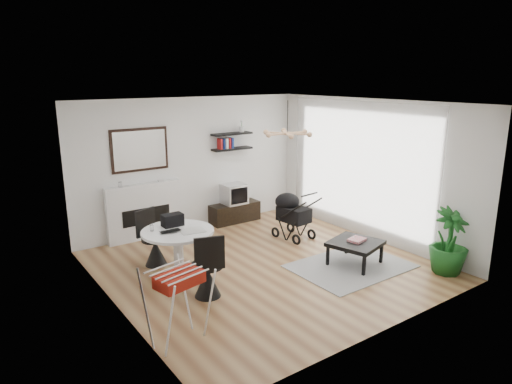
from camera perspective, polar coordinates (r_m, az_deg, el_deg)
floor at (r=7.79m, az=1.03°, el=-9.17°), size 5.00×5.00×0.00m
ceiling at (r=7.15m, az=1.13°, el=11.08°), size 5.00×5.00×0.00m
wall_back at (r=9.44m, az=-8.00°, el=3.48°), size 5.00×0.00×5.00m
wall_left at (r=6.25m, az=-17.70°, el=-2.68°), size 0.00×5.00×5.00m
wall_right at (r=9.03m, az=13.95°, el=2.70°), size 0.00×5.00×5.00m
sheer_curtain at (r=9.09m, az=12.59°, el=2.85°), size 0.04×3.60×2.60m
fireplace at (r=9.08m, az=-13.79°, el=-1.55°), size 1.50×0.17×2.16m
shelf_lower at (r=9.72m, az=-3.01°, el=5.41°), size 0.90×0.25×0.04m
shelf_upper at (r=9.68m, az=-3.03°, el=7.28°), size 0.90×0.25×0.04m
pendant_lamp at (r=7.87m, az=3.93°, el=7.32°), size 0.90×0.90×0.10m
tv_console at (r=9.97m, az=-2.67°, el=-2.57°), size 1.11×0.39×0.42m
crt_tv at (r=9.85m, az=-2.75°, el=-0.23°), size 0.49×0.43×0.43m
dining_table at (r=7.19m, az=-9.68°, el=-6.81°), size 1.11×1.11×0.81m
laptop at (r=6.99m, az=-10.49°, el=-4.97°), size 0.32×0.21×0.03m
black_bag at (r=7.29m, az=-10.41°, el=-3.46°), size 0.32×0.20×0.19m
newspaper at (r=7.04m, az=-7.97°, el=-4.79°), size 0.41×0.36×0.01m
drinking_glass at (r=7.13m, az=-12.88°, el=-4.40°), size 0.06×0.06×0.09m
chair_far at (r=7.91m, az=-12.56°, el=-6.82°), size 0.49×0.51×0.95m
chair_near at (r=6.68m, az=-6.06°, el=-10.50°), size 0.51×0.52×0.98m
drying_rack at (r=5.60m, az=-9.74°, el=-13.70°), size 0.74×0.70×0.94m
stroller at (r=8.98m, az=4.49°, el=-3.09°), size 0.58×0.84×0.99m
rug at (r=7.91m, az=11.74°, el=-9.05°), size 1.91×1.38×0.01m
coffee_table at (r=7.88m, az=12.30°, el=-6.38°), size 0.95×0.95×0.40m
magazines at (r=7.90m, az=12.48°, el=-5.84°), size 0.33×0.28×0.04m
potted_plant at (r=7.96m, az=22.98°, el=-5.70°), size 0.66×0.66×1.07m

